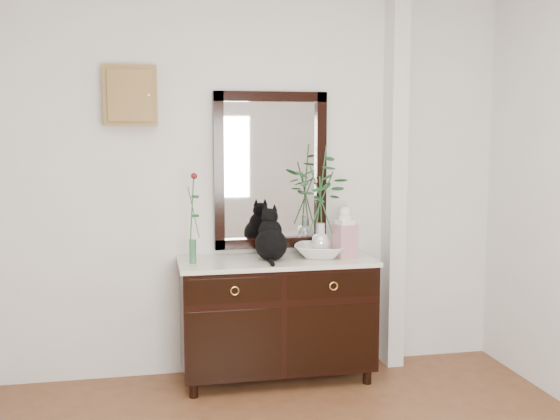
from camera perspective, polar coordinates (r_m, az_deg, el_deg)
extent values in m
cube|color=silver|center=(4.62, -2.08, 2.32)|extent=(3.60, 0.04, 2.70)
cube|color=silver|center=(4.81, 9.93, 2.40)|extent=(0.12, 0.20, 2.70)
cube|color=black|center=(4.55, -0.25, -9.15)|extent=(1.30, 0.50, 0.82)
cube|color=beige|center=(4.46, -0.26, -4.51)|extent=(1.33, 0.52, 0.03)
cube|color=black|center=(4.61, -0.83, 3.44)|extent=(0.80, 0.06, 1.10)
cube|color=white|center=(4.63, -0.86, 3.46)|extent=(0.66, 0.01, 0.96)
cube|color=brown|center=(4.51, -12.91, 9.68)|extent=(0.35, 0.10, 0.40)
imported|color=silver|center=(4.54, 3.55, -3.57)|extent=(0.46, 0.46, 0.09)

